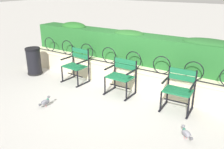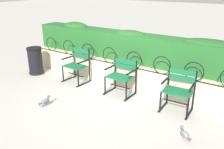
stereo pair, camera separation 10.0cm
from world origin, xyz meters
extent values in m
plane|color=#B7B5AF|center=(0.00, 0.00, 0.00)|extent=(60.00, 60.00, 0.00)
cube|color=beige|center=(0.00, 0.84, 0.25)|extent=(6.77, 0.35, 0.50)
cube|color=beige|center=(0.00, 0.84, 0.53)|extent=(6.77, 0.41, 0.05)
cylinder|color=black|center=(0.00, 0.77, 0.57)|extent=(6.24, 0.02, 0.02)
torus|color=black|center=(-2.67, 0.77, 0.76)|extent=(0.42, 0.02, 0.42)
torus|color=black|center=(-1.95, 0.77, 0.76)|extent=(0.42, 0.02, 0.42)
torus|color=black|center=(-1.23, 0.77, 0.76)|extent=(0.42, 0.02, 0.42)
torus|color=black|center=(-0.52, 0.77, 0.76)|extent=(0.42, 0.02, 0.42)
torus|color=black|center=(0.20, 0.77, 0.76)|extent=(0.42, 0.02, 0.42)
torus|color=black|center=(0.92, 0.77, 0.76)|extent=(0.42, 0.02, 0.42)
torus|color=black|center=(1.63, 0.77, 0.76)|extent=(0.42, 0.02, 0.42)
cube|color=#236028|center=(0.00, 1.32, 0.91)|extent=(6.63, 0.60, 0.72)
ellipsoid|color=#246123|center=(-2.16, 1.32, 1.27)|extent=(0.84, 0.54, 0.26)
ellipsoid|color=#255C24|center=(-0.26, 1.32, 1.27)|extent=(0.84, 0.54, 0.15)
ellipsoid|color=#225825|center=(1.76, 1.32, 1.27)|extent=(1.19, 0.54, 0.18)
cube|color=#19663D|center=(-1.32, 0.19, 0.44)|extent=(0.58, 0.16, 0.03)
cube|color=#19663D|center=(-1.31, 0.33, 0.44)|extent=(0.58, 0.16, 0.03)
cube|color=#19663D|center=(-1.30, 0.46, 0.44)|extent=(0.58, 0.16, 0.03)
cube|color=#19663D|center=(-1.30, 0.57, 0.82)|extent=(0.57, 0.06, 0.11)
cube|color=#19663D|center=(-1.30, 0.57, 0.67)|extent=(0.57, 0.06, 0.11)
cylinder|color=black|center=(-1.01, 0.55, 0.45)|extent=(0.04, 0.04, 0.90)
cylinder|color=black|center=(-1.04, 0.12, 0.22)|extent=(0.04, 0.04, 0.44)
cube|color=black|center=(-1.03, 0.31, 0.01)|extent=(0.07, 0.52, 0.02)
cube|color=black|center=(-1.03, 0.31, 0.62)|extent=(0.06, 0.40, 0.03)
cylinder|color=black|center=(-1.58, 0.58, 0.45)|extent=(0.04, 0.04, 0.90)
cylinder|color=black|center=(-1.61, 0.15, 0.22)|extent=(0.04, 0.04, 0.44)
cube|color=black|center=(-1.60, 0.34, 0.01)|extent=(0.07, 0.52, 0.02)
cube|color=black|center=(-1.60, 0.34, 0.62)|extent=(0.06, 0.40, 0.03)
cylinder|color=black|center=(-1.31, 0.33, 0.20)|extent=(0.54, 0.06, 0.03)
cube|color=#19663D|center=(0.08, 0.20, 0.44)|extent=(0.59, 0.13, 0.03)
cube|color=#19663D|center=(0.08, 0.33, 0.44)|extent=(0.59, 0.13, 0.03)
cube|color=#19663D|center=(0.08, 0.47, 0.44)|extent=(0.59, 0.13, 0.03)
cube|color=#19663D|center=(0.08, 0.57, 0.75)|extent=(0.59, 0.03, 0.11)
cube|color=#19663D|center=(0.08, 0.57, 0.63)|extent=(0.59, 0.03, 0.11)
cylinder|color=black|center=(0.38, 0.57, 0.41)|extent=(0.04, 0.04, 0.82)
cylinder|color=black|center=(0.38, 0.14, 0.22)|extent=(0.04, 0.04, 0.44)
cube|color=black|center=(0.38, 0.33, 0.01)|extent=(0.04, 0.52, 0.02)
cube|color=black|center=(0.38, 0.33, 0.62)|extent=(0.04, 0.40, 0.03)
cylinder|color=black|center=(-0.21, 0.57, 0.41)|extent=(0.04, 0.04, 0.82)
cylinder|color=black|center=(-0.21, 0.14, 0.22)|extent=(0.04, 0.04, 0.44)
cube|color=black|center=(-0.21, 0.33, 0.01)|extent=(0.04, 0.52, 0.02)
cube|color=black|center=(-0.21, 0.33, 0.62)|extent=(0.04, 0.40, 0.03)
cylinder|color=black|center=(0.08, 0.33, 0.20)|extent=(0.56, 0.03, 0.03)
cube|color=#19663D|center=(1.49, 0.18, 0.44)|extent=(0.56, 0.16, 0.03)
cube|color=#19663D|center=(1.48, 0.31, 0.44)|extent=(0.56, 0.16, 0.03)
cube|color=#19663D|center=(1.47, 0.45, 0.44)|extent=(0.56, 0.16, 0.03)
cube|color=#19663D|center=(1.46, 0.55, 0.78)|extent=(0.56, 0.06, 0.11)
cube|color=#19663D|center=(1.46, 0.55, 0.65)|extent=(0.56, 0.06, 0.11)
cylinder|color=black|center=(1.74, 0.57, 0.43)|extent=(0.04, 0.04, 0.86)
cylinder|color=black|center=(1.77, 0.14, 0.22)|extent=(0.04, 0.04, 0.44)
cube|color=black|center=(1.76, 0.33, 0.01)|extent=(0.07, 0.52, 0.02)
cube|color=black|center=(1.76, 0.33, 0.62)|extent=(0.06, 0.40, 0.03)
cylinder|color=black|center=(1.19, 0.54, 0.43)|extent=(0.04, 0.04, 0.86)
cylinder|color=black|center=(1.21, 0.11, 0.22)|extent=(0.04, 0.04, 0.44)
cube|color=black|center=(1.20, 0.30, 0.01)|extent=(0.07, 0.52, 0.02)
cube|color=black|center=(1.20, 0.30, 0.62)|extent=(0.06, 0.40, 0.03)
cylinder|color=black|center=(1.48, 0.31, 0.20)|extent=(0.53, 0.06, 0.03)
ellipsoid|color=gray|center=(1.95, -0.56, 0.11)|extent=(0.21, 0.19, 0.11)
cylinder|color=#2D6B56|center=(1.90, -0.52, 0.14)|extent=(0.08, 0.07, 0.06)
sphere|color=slate|center=(1.88, -0.51, 0.20)|extent=(0.06, 0.06, 0.06)
cone|color=black|center=(1.85, -0.49, 0.19)|extent=(0.03, 0.02, 0.01)
cone|color=#595960|center=(2.04, -0.63, 0.10)|extent=(0.10, 0.10, 0.06)
ellipsoid|color=slate|center=(1.94, -0.60, 0.11)|extent=(0.13, 0.10, 0.07)
ellipsoid|color=slate|center=(1.99, -0.53, 0.11)|extent=(0.13, 0.10, 0.07)
cylinder|color=#C6515B|center=(1.93, -0.57, 0.03)|extent=(0.01, 0.01, 0.05)
cylinder|color=#C6515B|center=(1.97, -0.55, 0.03)|extent=(0.01, 0.01, 0.05)
ellipsoid|color=slate|center=(-0.92, -1.07, 0.11)|extent=(0.12, 0.20, 0.11)
cylinder|color=#2D6B56|center=(-0.91, -1.00, 0.14)|extent=(0.05, 0.07, 0.06)
sphere|color=#55555D|center=(-0.91, -0.98, 0.20)|extent=(0.06, 0.06, 0.06)
cone|color=black|center=(-0.91, -0.95, 0.19)|extent=(0.02, 0.02, 0.01)
cone|color=#4A4A52|center=(-0.93, -1.18, 0.10)|extent=(0.07, 0.09, 0.06)
ellipsoid|color=#5B5B63|center=(-0.96, -1.08, 0.11)|extent=(0.04, 0.14, 0.07)
ellipsoid|color=#5B5B63|center=(-0.88, -1.09, 0.11)|extent=(0.04, 0.14, 0.07)
cylinder|color=#C6515B|center=(-0.94, -1.06, 0.03)|extent=(0.01, 0.01, 0.05)
cylinder|color=#C6515B|center=(-0.90, -1.08, 0.03)|extent=(0.01, 0.01, 0.05)
cylinder|color=black|center=(-2.70, 0.15, 0.36)|extent=(0.40, 0.40, 0.72)
cylinder|color=black|center=(-2.70, 0.15, 0.75)|extent=(0.42, 0.42, 0.06)
torus|color=black|center=(-2.70, 0.15, 0.03)|extent=(0.44, 0.44, 0.04)
camera|label=1|loc=(2.80, -4.14, 2.49)|focal=38.65mm
camera|label=2|loc=(2.88, -4.09, 2.49)|focal=38.65mm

